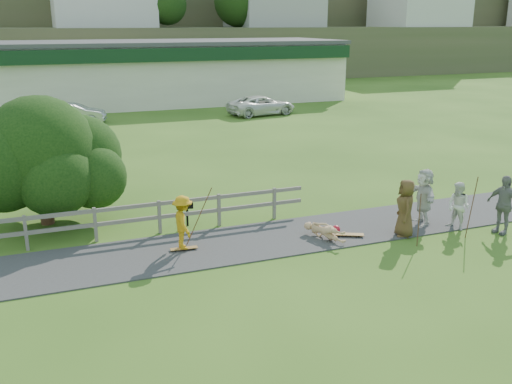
% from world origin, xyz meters
% --- Properties ---
extents(ground, '(260.00, 260.00, 0.00)m').
position_xyz_m(ground, '(0.00, 0.00, 0.00)').
color(ground, '#325B1A').
rests_on(ground, ground).
extents(path, '(34.00, 3.00, 0.04)m').
position_xyz_m(path, '(0.00, 1.50, 0.02)').
color(path, '#323234').
rests_on(path, ground).
extents(fence, '(15.05, 0.10, 1.10)m').
position_xyz_m(fence, '(-4.62, 3.30, 0.72)').
color(fence, '#6A645D').
rests_on(fence, ground).
extents(strip_mall, '(32.50, 10.75, 5.10)m').
position_xyz_m(strip_mall, '(4.00, 34.94, 2.58)').
color(strip_mall, beige).
rests_on(strip_mall, ground).
extents(skater_rider, '(0.61, 1.05, 1.62)m').
position_xyz_m(skater_rider, '(-1.66, 1.54, 0.81)').
color(skater_rider, '#BF8611').
rests_on(skater_rider, ground).
extents(skater_fallen, '(1.56, 0.89, 0.56)m').
position_xyz_m(skater_fallen, '(2.68, 0.87, 0.28)').
color(skater_fallen, tan).
rests_on(skater_fallen, ground).
extents(spectator_a, '(0.80, 0.92, 1.60)m').
position_xyz_m(spectator_a, '(7.17, 0.13, 0.80)').
color(spectator_a, silver).
rests_on(spectator_a, ground).
extents(spectator_b, '(0.71, 1.20, 1.92)m').
position_xyz_m(spectator_b, '(8.26, -0.65, 0.96)').
color(spectator_b, gray).
rests_on(spectator_b, ground).
extents(spectator_c, '(0.90, 1.07, 1.86)m').
position_xyz_m(spectator_c, '(5.19, 0.25, 0.93)').
color(spectator_c, brown).
rests_on(spectator_c, ground).
extents(spectator_d, '(0.91, 1.86, 1.93)m').
position_xyz_m(spectator_d, '(6.42, 0.97, 0.96)').
color(spectator_d, silver).
rests_on(spectator_d, ground).
extents(car_silver, '(4.30, 2.38, 1.34)m').
position_xyz_m(car_silver, '(-2.93, 26.21, 0.67)').
color(car_silver, '#ACB0B4').
rests_on(car_silver, ground).
extents(car_white, '(5.43, 3.22, 1.42)m').
position_xyz_m(car_white, '(10.18, 25.02, 0.71)').
color(car_white, white).
rests_on(car_white, ground).
extents(tree, '(5.87, 5.87, 3.72)m').
position_xyz_m(tree, '(-5.36, 5.60, 1.86)').
color(tree, black).
rests_on(tree, ground).
extents(bbq, '(0.42, 0.34, 0.83)m').
position_xyz_m(bbq, '(-1.00, 3.67, 0.42)').
color(bbq, black).
rests_on(bbq, ground).
extents(longboard_rider, '(0.82, 0.26, 0.09)m').
position_xyz_m(longboard_rider, '(-1.66, 1.54, 0.05)').
color(longboard_rider, olive).
rests_on(longboard_rider, ground).
extents(longboard_fallen, '(0.97, 0.64, 0.11)m').
position_xyz_m(longboard_fallen, '(3.48, 0.77, 0.05)').
color(longboard_fallen, olive).
rests_on(longboard_fallen, ground).
extents(helmet, '(0.28, 0.28, 0.28)m').
position_xyz_m(helmet, '(3.28, 1.22, 0.14)').
color(helmet, maroon).
rests_on(helmet, ground).
extents(pole_rider, '(0.03, 0.03, 1.95)m').
position_xyz_m(pole_rider, '(-1.06, 1.94, 0.98)').
color(pole_rider, '#523221').
rests_on(pole_rider, ground).
extents(pole_spec_left, '(0.03, 0.03, 1.67)m').
position_xyz_m(pole_spec_left, '(5.05, -0.64, 0.84)').
color(pole_spec_left, '#523221').
rests_on(pole_spec_left, ground).
extents(pole_spec_right, '(0.03, 0.03, 1.99)m').
position_xyz_m(pole_spec_right, '(7.05, -0.59, 1.00)').
color(pole_spec_right, '#523221').
rests_on(pole_spec_right, ground).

